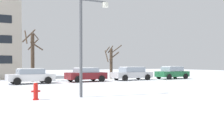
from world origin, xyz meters
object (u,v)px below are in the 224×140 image
at_px(parked_car_silver, 132,73).
at_px(parked_car_green, 172,72).
at_px(parked_car_white, 30,76).
at_px(fire_hydrant, 36,91).
at_px(street_lamp, 86,36).
at_px(parked_car_maroon, 86,74).

distance_m(parked_car_silver, parked_car_green, 5.49).
bearing_deg(parked_car_white, parked_car_green, 0.30).
height_order(fire_hydrant, street_lamp, street_lamp).
relative_size(parked_car_white, parked_car_maroon, 1.04).
height_order(parked_car_white, parked_car_green, parked_car_green).
distance_m(street_lamp, parked_car_silver, 15.60).
xyz_separation_m(parked_car_maroon, parked_car_green, (10.98, -0.16, 0.03)).
relative_size(fire_hydrant, street_lamp, 0.17).
bearing_deg(street_lamp, parked_car_green, 36.02).
relative_size(parked_car_white, parked_car_silver, 0.90).
height_order(fire_hydrant, parked_car_silver, parked_car_silver).
bearing_deg(parked_car_green, parked_car_silver, 177.62).
relative_size(parked_car_white, parked_car_green, 1.03).
bearing_deg(street_lamp, parked_car_maroon, 68.05).
bearing_deg(parked_car_green, parked_car_maroon, 179.17).
bearing_deg(parked_car_maroon, parked_car_white, -177.46).
height_order(fire_hydrant, parked_car_maroon, parked_car_maroon).
relative_size(parked_car_maroon, parked_car_green, 0.99).
distance_m(street_lamp, parked_car_white, 11.60).
bearing_deg(fire_hydrant, parked_car_maroon, 57.39).
distance_m(fire_hydrant, street_lamp, 3.94).
bearing_deg(parked_car_green, street_lamp, -143.98).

